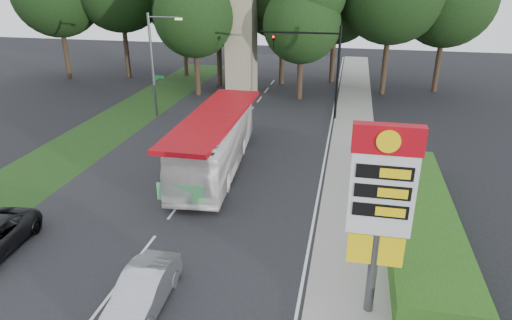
% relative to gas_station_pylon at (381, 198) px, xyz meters
% --- Properties ---
extents(ground, '(120.00, 120.00, 0.00)m').
position_rel_gas_station_pylon_xyz_m(ground, '(-9.20, -1.99, -4.45)').
color(ground, black).
rests_on(ground, ground).
extents(road_surface, '(14.00, 80.00, 0.02)m').
position_rel_gas_station_pylon_xyz_m(road_surface, '(-9.20, 10.01, -4.44)').
color(road_surface, black).
rests_on(road_surface, ground).
extents(sidewalk_right, '(3.00, 80.00, 0.12)m').
position_rel_gas_station_pylon_xyz_m(sidewalk_right, '(-0.70, 10.01, -4.39)').
color(sidewalk_right, gray).
rests_on(sidewalk_right, ground).
extents(grass_verge_left, '(5.00, 50.00, 0.02)m').
position_rel_gas_station_pylon_xyz_m(grass_verge_left, '(-18.70, 16.01, -4.44)').
color(grass_verge_left, '#193814').
rests_on(grass_verge_left, ground).
extents(hedge, '(3.00, 14.00, 1.20)m').
position_rel_gas_station_pylon_xyz_m(hedge, '(2.30, 6.01, -3.85)').
color(hedge, '#284E14').
rests_on(hedge, ground).
extents(gas_station_pylon, '(2.10, 0.45, 6.85)m').
position_rel_gas_station_pylon_xyz_m(gas_station_pylon, '(0.00, 0.00, 0.00)').
color(gas_station_pylon, '#59595E').
rests_on(gas_station_pylon, ground).
extents(traffic_signal_mast, '(6.10, 0.35, 7.20)m').
position_rel_gas_station_pylon_xyz_m(traffic_signal_mast, '(-3.52, 22.00, 0.22)').
color(traffic_signal_mast, black).
rests_on(traffic_signal_mast, ground).
extents(streetlight_signs, '(2.75, 0.98, 8.00)m').
position_rel_gas_station_pylon_xyz_m(streetlight_signs, '(-16.19, 20.01, -0.01)').
color(streetlight_signs, '#59595E').
rests_on(streetlight_signs, ground).
extents(monument, '(3.00, 3.00, 10.05)m').
position_rel_gas_station_pylon_xyz_m(monument, '(-11.20, 28.01, 0.66)').
color(monument, gray).
rests_on(monument, ground).
extents(tree_monument_right, '(6.72, 6.72, 13.20)m').
position_rel_gas_station_pylon_xyz_m(tree_monument_right, '(-5.70, 27.51, 3.56)').
color(tree_monument_right, '#2D2116').
rests_on(tree_monument_right, ground).
extents(transit_bus, '(3.68, 12.02, 3.30)m').
position_rel_gas_station_pylon_xyz_m(transit_bus, '(-8.70, 10.88, -2.80)').
color(transit_bus, white).
rests_on(transit_bus, ground).
extents(sedan_silver, '(1.57, 4.23, 1.38)m').
position_rel_gas_station_pylon_xyz_m(sedan_silver, '(-7.70, -1.38, -3.76)').
color(sedan_silver, '#A9ABB1').
rests_on(sedan_silver, ground).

